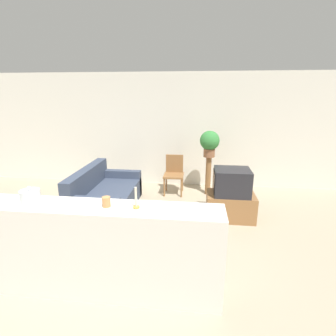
{
  "coord_description": "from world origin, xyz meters",
  "views": [
    {
      "loc": [
        1.09,
        -2.89,
        2.22
      ],
      "look_at": [
        0.54,
        1.87,
        0.85
      ],
      "focal_mm": 28.0,
      "sensor_mm": 36.0,
      "label": 1
    }
  ],
  "objects_px": {
    "television": "(232,182)",
    "couch": "(105,196)",
    "decorative_bowl": "(30,196)",
    "potted_plant": "(210,142)",
    "wooden_chair": "(174,172)"
  },
  "relations": [
    {
      "from": "television",
      "to": "couch",
      "type": "bearing_deg",
      "value": 177.83
    },
    {
      "from": "couch",
      "to": "television",
      "type": "relative_size",
      "value": 2.74
    },
    {
      "from": "television",
      "to": "decorative_bowl",
      "type": "xyz_separation_m",
      "value": [
        -2.41,
        -2.05,
        0.44
      ]
    },
    {
      "from": "potted_plant",
      "to": "wooden_chair",
      "type": "bearing_deg",
      "value": 179.84
    },
    {
      "from": "wooden_chair",
      "to": "television",
      "type": "bearing_deg",
      "value": -45.63
    },
    {
      "from": "wooden_chair",
      "to": "decorative_bowl",
      "type": "xyz_separation_m",
      "value": [
        -1.28,
        -3.21,
        0.65
      ]
    },
    {
      "from": "couch",
      "to": "television",
      "type": "height_order",
      "value": "television"
    },
    {
      "from": "wooden_chair",
      "to": "couch",
      "type": "bearing_deg",
      "value": -139.64
    },
    {
      "from": "wooden_chair",
      "to": "potted_plant",
      "type": "xyz_separation_m",
      "value": [
        0.77,
        -0.0,
        0.71
      ]
    },
    {
      "from": "wooden_chair",
      "to": "potted_plant",
      "type": "distance_m",
      "value": 1.05
    },
    {
      "from": "wooden_chair",
      "to": "decorative_bowl",
      "type": "height_order",
      "value": "decorative_bowl"
    },
    {
      "from": "wooden_chair",
      "to": "decorative_bowl",
      "type": "bearing_deg",
      "value": -111.67
    },
    {
      "from": "television",
      "to": "wooden_chair",
      "type": "bearing_deg",
      "value": 134.37
    },
    {
      "from": "television",
      "to": "decorative_bowl",
      "type": "height_order",
      "value": "decorative_bowl"
    },
    {
      "from": "couch",
      "to": "potted_plant",
      "type": "distance_m",
      "value": 2.48
    }
  ]
}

